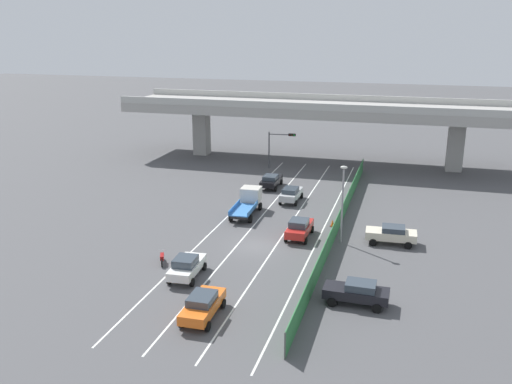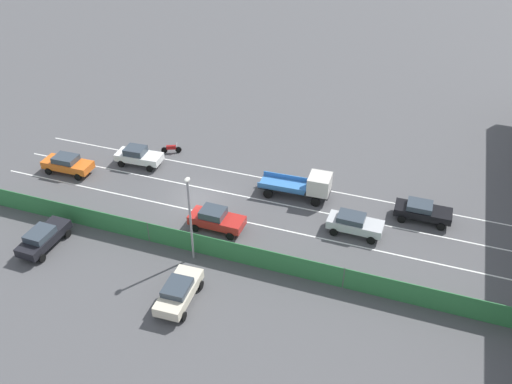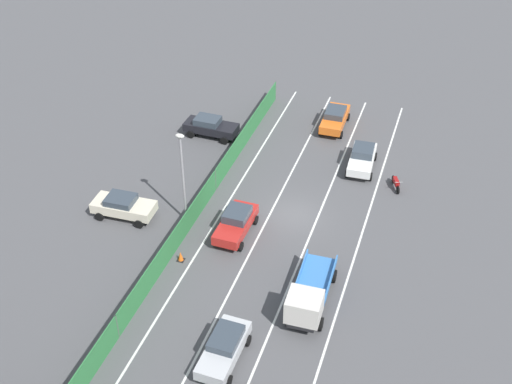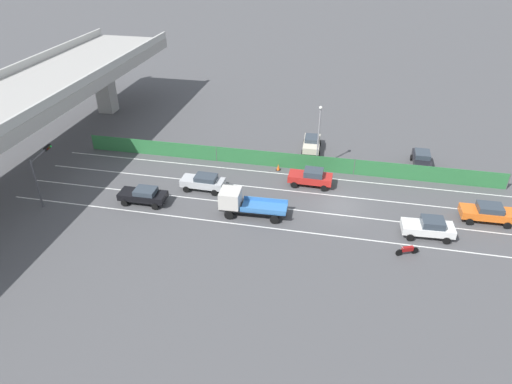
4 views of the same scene
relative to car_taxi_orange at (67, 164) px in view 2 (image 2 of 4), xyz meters
The scene contains 17 objects.
ground_plane 12.81m from the car_taxi_orange, 90.32° to the left, with size 300.00×300.00×0.00m, color #4C4C4F.
lane_line_left_edge 19.85m from the car_taxi_orange, 104.62° to the left, with size 0.14×48.82×0.01m, color silver.
lane_line_mid_left 19.28m from the car_taxi_orange, 95.11° to the left, with size 0.14×48.82×0.01m, color silver.
lane_line_mid_right 19.27m from the car_taxi_orange, 85.32° to the left, with size 0.14×48.82×0.01m, color silver.
lane_line_right_edge 19.81m from the car_taxi_orange, 75.79° to the left, with size 0.14×48.82×0.01m, color silver.
green_fence 20.18m from the car_taxi_orange, 71.91° to the left, with size 0.10×44.92×1.75m.
car_taxi_orange is the anchor object (origin of this frame).
car_sedan_silver 26.18m from the car_taxi_orange, 89.89° to the left, with size 1.99×4.28×1.62m.
car_sedan_red 16.21m from the car_taxi_orange, 78.93° to the left, with size 2.06×4.35×1.76m.
car_sedan_black 31.15m from the car_taxi_orange, 96.33° to the left, with size 2.04×4.46×1.54m.
car_sedan_white 6.33m from the car_taxi_orange, 122.33° to the left, with size 2.20×4.37×1.72m.
flatbed_truck_blue 21.76m from the car_taxi_orange, 98.86° to the left, with size 2.41×6.10×2.36m.
motorcycle 9.60m from the car_taxi_orange, 131.21° to the left, with size 0.93×1.83×0.93m.
parked_sedan_dark 10.57m from the car_taxi_orange, 26.10° to the left, with size 4.46×2.01×1.66m.
parked_sedan_cream 20.06m from the car_taxi_orange, 56.14° to the left, with size 4.44×2.20×1.63m.
street_lamp 17.46m from the car_taxi_orange, 66.29° to the left, with size 0.60×0.36×6.99m.
traffic_cone 20.40m from the car_taxi_orange, 74.13° to the left, with size 0.47×0.47×0.71m.
Camera 2 is at (33.81, 17.29, 26.58)m, focal length 38.08 mm.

